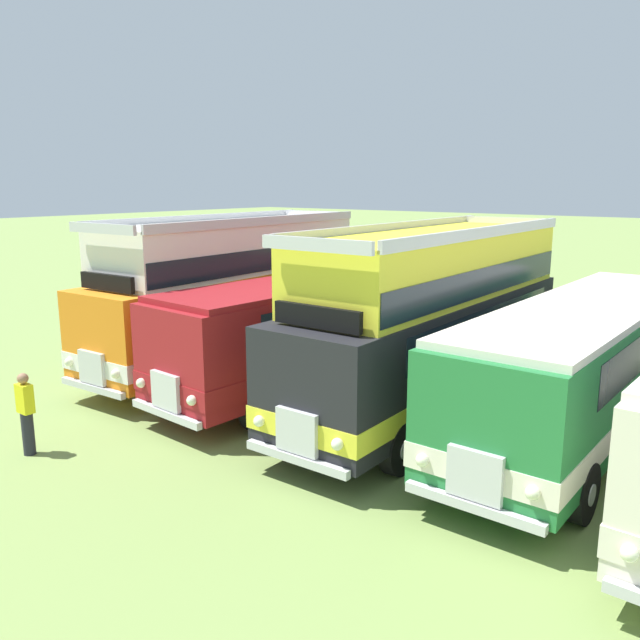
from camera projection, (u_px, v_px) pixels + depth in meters
name	position (u px, v px, depth m)	size (l,w,h in m)	color
ground_plane	(574.00, 441.00, 13.90)	(200.00, 200.00, 0.00)	#7A934C
bus_first_in_row	(233.00, 289.00, 19.33)	(3.06, 10.11, 4.52)	orange
bus_second_in_row	(319.00, 324.00, 17.31)	(3.06, 10.07, 2.99)	maroon
bus_third_in_row	(433.00, 317.00, 15.24)	(2.71, 10.13, 4.52)	black
bus_fourth_in_row	(587.00, 359.00, 13.84)	(2.68, 10.92, 2.99)	#237538
marshal_person	(26.00, 413.00, 13.06)	(0.36, 0.24, 1.73)	#23232D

